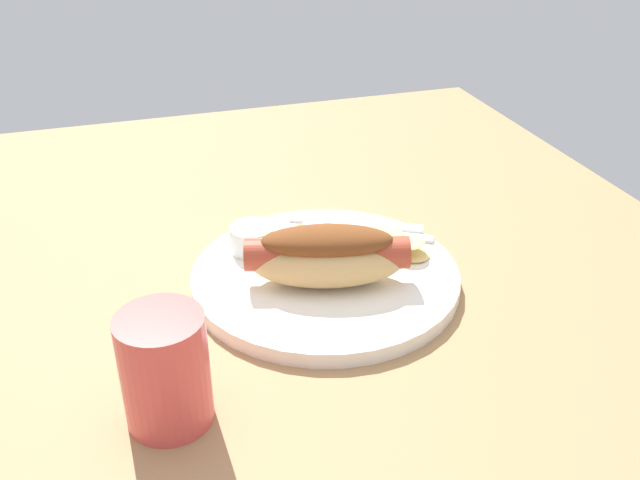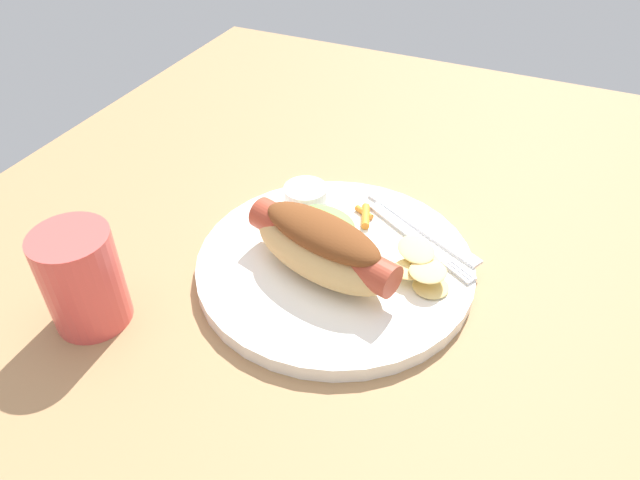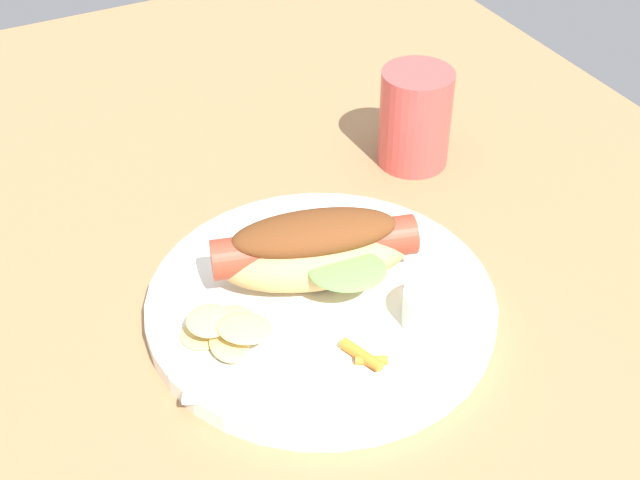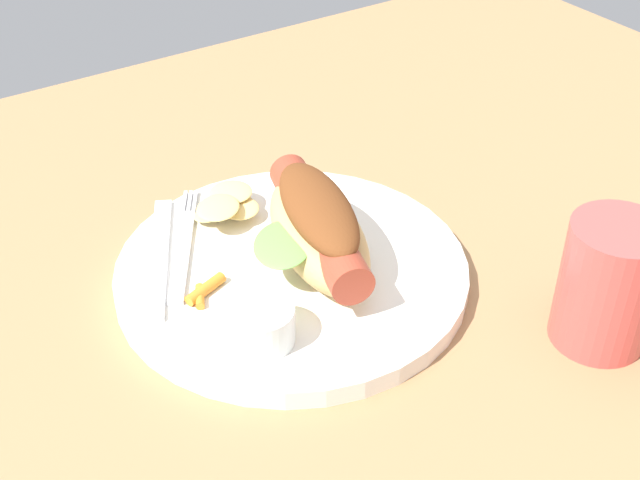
% 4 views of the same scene
% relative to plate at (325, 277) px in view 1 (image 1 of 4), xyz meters
% --- Properties ---
extents(ground_plane, '(1.20, 0.90, 0.02)m').
position_rel_plate_xyz_m(ground_plane, '(0.04, -0.01, -0.02)').
color(ground_plane, '#9E754C').
extents(plate, '(0.28, 0.28, 0.02)m').
position_rel_plate_xyz_m(plate, '(0.00, 0.00, 0.00)').
color(plate, white).
rests_on(plate, ground_plane).
extents(hot_dog, '(0.12, 0.17, 0.06)m').
position_rel_plate_xyz_m(hot_dog, '(0.02, -0.01, 0.04)').
color(hot_dog, tan).
rests_on(hot_dog, plate).
extents(sauce_ramekin, '(0.05, 0.05, 0.03)m').
position_rel_plate_xyz_m(sauce_ramekin, '(-0.06, -0.06, 0.02)').
color(sauce_ramekin, white).
rests_on(sauce_ramekin, plate).
extents(fork, '(0.09, 0.14, 0.00)m').
position_rel_plate_xyz_m(fork, '(-0.06, 0.07, 0.01)').
color(fork, silver).
rests_on(fork, plate).
extents(knife, '(0.08, 0.14, 0.00)m').
position_rel_plate_xyz_m(knife, '(-0.08, 0.06, 0.01)').
color(knife, silver).
rests_on(knife, plate).
extents(chips_pile, '(0.07, 0.07, 0.02)m').
position_rel_plate_xyz_m(chips_pile, '(-0.01, 0.09, 0.02)').
color(chips_pile, '#E3C675').
rests_on(chips_pile, plate).
extents(carrot_garnish, '(0.04, 0.03, 0.01)m').
position_rel_plate_xyz_m(carrot_garnish, '(-0.08, 0.00, 0.01)').
color(carrot_garnish, orange).
rests_on(carrot_garnish, plate).
extents(drinking_cup, '(0.07, 0.07, 0.10)m').
position_rel_plate_xyz_m(drinking_cup, '(0.15, -0.18, 0.04)').
color(drinking_cup, '#D84C47').
rests_on(drinking_cup, ground_plane).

